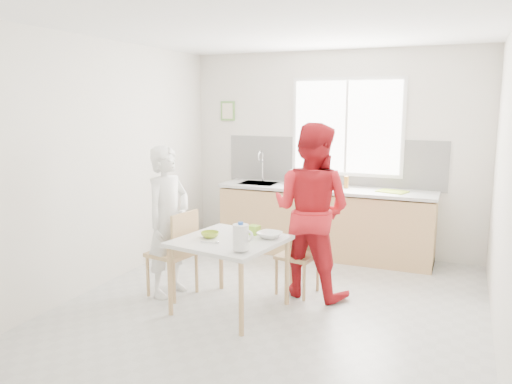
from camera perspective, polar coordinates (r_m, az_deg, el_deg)
ground at (r=5.08m, az=1.76°, el=-13.22°), size 4.50×4.50×0.00m
room_shell at (r=4.68m, az=1.87°, el=5.63°), size 4.50×4.50×4.50m
window at (r=6.75m, az=10.33°, el=7.31°), size 1.50×0.06×1.30m
backsplash at (r=6.85m, az=8.59°, el=3.41°), size 3.00×0.02×0.65m
picture_frame at (r=7.33m, az=-3.25°, el=9.23°), size 0.22×0.03×0.28m
kitchen_counter at (r=6.71m, az=7.76°, el=-3.70°), size 2.84×0.64×1.37m
dining_table at (r=4.86m, az=-3.03°, el=-6.25°), size 1.07×1.07×0.72m
chair_left at (r=5.30m, az=-9.06°, el=-6.52°), size 0.49×0.49×0.91m
chair_far at (r=5.40m, az=5.09°, el=-6.65°), size 0.44×0.44×0.83m
person_white at (r=5.30m, az=-9.99°, el=-3.34°), size 0.47×0.63×1.58m
person_red at (r=5.23m, az=6.35°, el=-2.09°), size 0.99×0.83×1.82m
bowl_green at (r=4.91m, az=-5.29°, el=-4.87°), size 0.20×0.20×0.06m
bowl_white at (r=4.87m, az=1.56°, el=-4.93°), size 0.27×0.27×0.06m
milk_jug at (r=4.40m, az=-1.71°, el=-5.15°), size 0.20×0.14×0.25m
green_box at (r=4.99m, az=-0.23°, el=-4.35°), size 0.12×0.12×0.09m
spoon at (r=4.71m, az=-5.39°, el=-5.74°), size 0.16×0.04×0.01m
cutting_board at (r=6.44m, az=15.32°, el=0.06°), size 0.41×0.34×0.01m
wine_bottle_a at (r=6.73m, az=6.79°, el=2.10°), size 0.07×0.07×0.32m
wine_bottle_b at (r=6.65m, az=7.52°, el=1.89°), size 0.07×0.07×0.30m
jar_amber at (r=6.58m, az=10.27°, el=1.12°), size 0.06×0.06×0.16m
soap_bottle at (r=6.86m, az=4.12°, el=1.78°), size 0.11×0.12×0.20m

